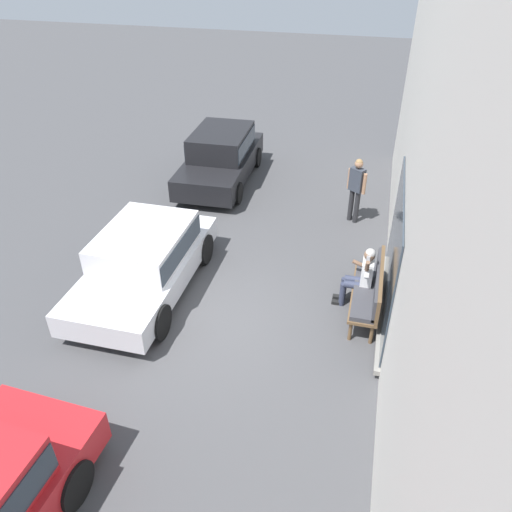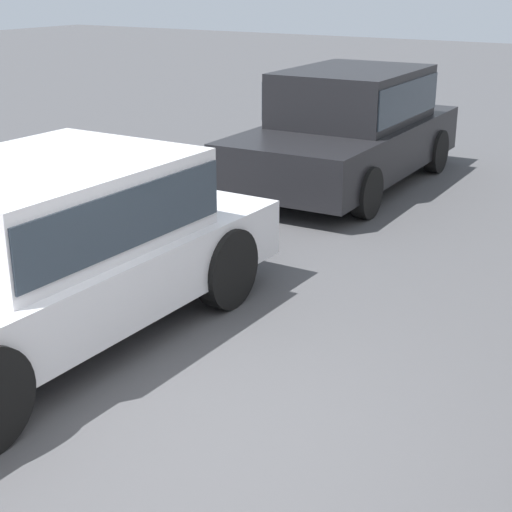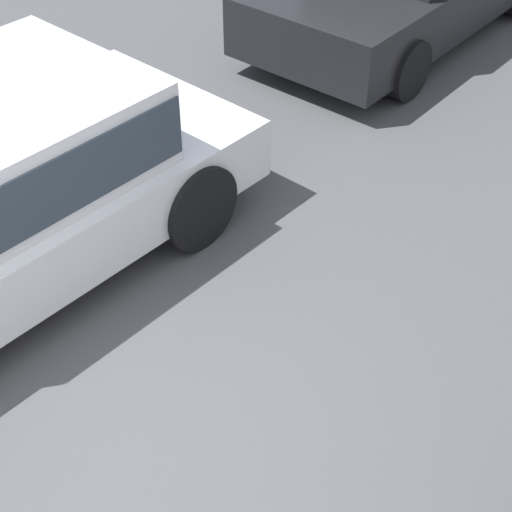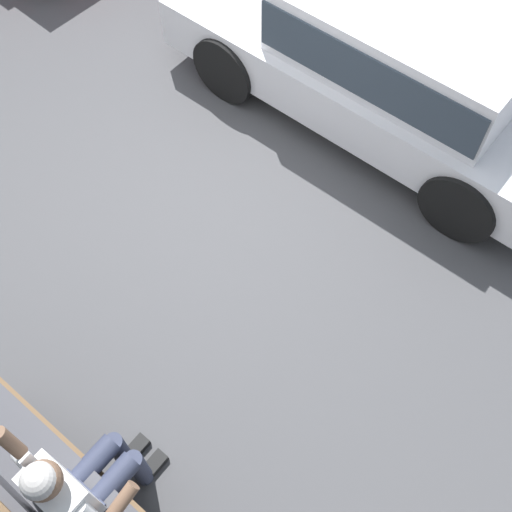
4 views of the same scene
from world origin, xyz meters
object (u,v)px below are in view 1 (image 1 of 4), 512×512
object	(u,v)px
bench	(371,288)
parked_car_near	(221,154)
pedestrian_standing	(356,185)
person_on_phone	(361,275)
parked_car_mid	(145,258)

from	to	relation	value
bench	parked_car_near	size ratio (longest dim) A/B	0.46
bench	pedestrian_standing	distance (m)	3.74
person_on_phone	bench	bearing A→B (deg)	46.82
parked_car_near	parked_car_mid	world-z (taller)	parked_car_near
parked_car_near	pedestrian_standing	size ratio (longest dim) A/B	2.42
parked_car_mid	pedestrian_standing	xyz separation A→B (m)	(-3.95, 4.00, 0.26)
pedestrian_standing	bench	bearing A→B (deg)	9.88
person_on_phone	pedestrian_standing	world-z (taller)	pedestrian_standing
parked_car_mid	parked_car_near	bearing A→B (deg)	-179.23
bench	parked_car_mid	bearing A→B (deg)	-86.38
person_on_phone	parked_car_near	bearing A→B (deg)	-138.09
person_on_phone	pedestrian_standing	distance (m)	3.48
bench	parked_car_near	world-z (taller)	parked_car_near
parked_car_near	parked_car_mid	xyz separation A→B (m)	(5.50, 0.07, -0.05)
parked_car_mid	person_on_phone	bearing A→B (deg)	96.53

